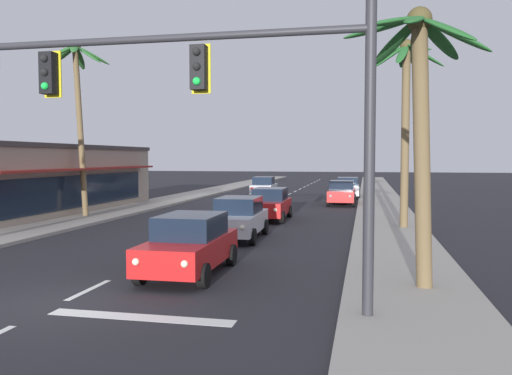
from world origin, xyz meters
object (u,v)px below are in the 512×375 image
at_px(sedan_parked_mid_kerb, 348,188).
at_px(storefront_strip_left, 35,180).
at_px(palm_right_nearest, 420,92).
at_px(sedan_fifth_in_queue, 270,204).
at_px(sedan_third_in_queue, 238,218).
at_px(sedan_oncoming_far, 264,187).
at_px(sedan_parked_nearest_kerb, 342,193).
at_px(palm_right_second, 406,99).
at_px(sedan_lead_at_stop_bar, 190,244).
at_px(traffic_signal_mast, 201,91).
at_px(palm_left_second, 77,89).

height_order(sedan_parked_mid_kerb, storefront_strip_left, storefront_strip_left).
distance_m(palm_right_nearest, storefront_strip_left, 24.27).
bearing_deg(sedan_fifth_in_queue, sedan_third_in_queue, -90.89).
bearing_deg(sedan_oncoming_far, storefront_strip_left, -122.76).
xyz_separation_m(sedan_parked_nearest_kerb, storefront_strip_left, (-17.08, -9.85, 1.17)).
xyz_separation_m(sedan_third_in_queue, palm_right_second, (6.73, 3.98, 5.06)).
distance_m(sedan_lead_at_stop_bar, storefront_strip_left, 18.90).
height_order(sedan_lead_at_stop_bar, palm_right_nearest, palm_right_nearest).
bearing_deg(sedan_lead_at_stop_bar, traffic_signal_mast, -66.48).
distance_m(sedan_parked_nearest_kerb, storefront_strip_left, 19.75).
height_order(traffic_signal_mast, sedan_lead_at_stop_bar, traffic_signal_mast).
distance_m(sedan_fifth_in_queue, sedan_oncoming_far, 16.24).
bearing_deg(palm_left_second, storefront_strip_left, 163.00).
height_order(sedan_parked_nearest_kerb, sedan_parked_mid_kerb, same).
xyz_separation_m(traffic_signal_mast, sedan_fifth_in_queue, (-1.54, 16.32, -3.83)).
height_order(sedan_fifth_in_queue, storefront_strip_left, storefront_strip_left).
xyz_separation_m(sedan_third_in_queue, sedan_parked_nearest_kerb, (3.41, 16.15, 0.00)).
height_order(sedan_third_in_queue, sedan_oncoming_far, same).
bearing_deg(sedan_third_in_queue, palm_right_nearest, -49.08).
xyz_separation_m(traffic_signal_mast, palm_right_nearest, (4.63, 2.59, 0.17)).
distance_m(traffic_signal_mast, sedan_third_in_queue, 10.67).
distance_m(sedan_lead_at_stop_bar, sedan_third_in_queue, 6.50).
bearing_deg(storefront_strip_left, sedan_parked_nearest_kerb, 29.96).
bearing_deg(palm_right_second, sedan_parked_mid_kerb, 99.69).
relative_size(sedan_third_in_queue, sedan_oncoming_far, 0.99).
distance_m(sedan_parked_nearest_kerb, palm_left_second, 18.49).
bearing_deg(sedan_parked_nearest_kerb, palm_left_second, -141.32).
relative_size(sedan_lead_at_stop_bar, palm_left_second, 0.47).
height_order(sedan_lead_at_stop_bar, sedan_third_in_queue, same).
bearing_deg(palm_right_second, palm_left_second, 175.76).
distance_m(sedan_third_in_queue, sedan_parked_nearest_kerb, 16.50).
distance_m(traffic_signal_mast, palm_right_nearest, 5.31).
bearing_deg(sedan_oncoming_far, palm_left_second, -111.89).
bearing_deg(sedan_third_in_queue, sedan_oncoming_far, 98.48).
xyz_separation_m(sedan_fifth_in_queue, palm_right_nearest, (6.17, -13.73, 4.00)).
bearing_deg(traffic_signal_mast, palm_right_second, 69.76).
xyz_separation_m(palm_right_nearest, palm_right_second, (0.46, 11.22, 1.06)).
xyz_separation_m(sedan_parked_mid_kerb, palm_right_nearest, (2.66, -29.50, 4.00)).
height_order(sedan_lead_at_stop_bar, sedan_parked_nearest_kerb, same).
relative_size(sedan_third_in_queue, sedan_fifth_in_queue, 1.00).
bearing_deg(storefront_strip_left, palm_right_nearest, -34.15).
distance_m(sedan_parked_nearest_kerb, palm_right_nearest, 23.89).
distance_m(sedan_fifth_in_queue, sedan_parked_mid_kerb, 16.16).
relative_size(traffic_signal_mast, sedan_oncoming_far, 2.35).
height_order(sedan_fifth_in_queue, palm_left_second, palm_left_second).
relative_size(sedan_fifth_in_queue, palm_right_nearest, 0.65).
relative_size(palm_right_nearest, storefront_strip_left, 0.37).
relative_size(sedan_third_in_queue, storefront_strip_left, 0.24).
relative_size(sedan_lead_at_stop_bar, sedan_third_in_queue, 0.99).
bearing_deg(sedan_fifth_in_queue, palm_right_second, -20.75).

